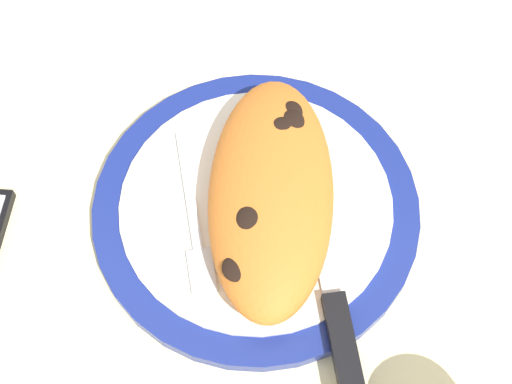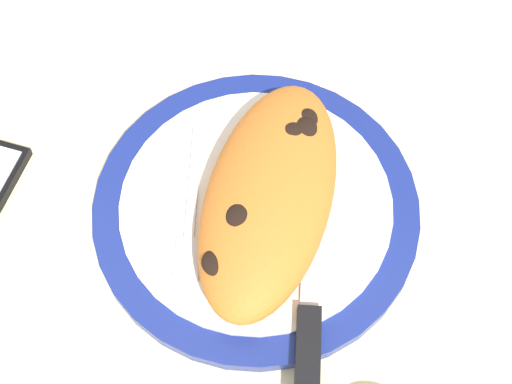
# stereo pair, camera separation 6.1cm
# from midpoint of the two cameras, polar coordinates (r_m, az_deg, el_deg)

# --- Properties ---
(ground_plane) EXTENTS (1.50, 1.50, 0.03)m
(ground_plane) POSITION_cam_midpoint_polar(r_m,az_deg,el_deg) (0.66, 2.65, -2.49)
(ground_plane) COLOR beige
(plate) EXTENTS (0.30, 0.30, 0.02)m
(plate) POSITION_cam_midpoint_polar(r_m,az_deg,el_deg) (0.63, 2.73, -1.54)
(plate) COLOR navy
(plate) RESTS_ON ground_plane
(calzone) EXTENTS (0.25, 0.13, 0.06)m
(calzone) POSITION_cam_midpoint_polar(r_m,az_deg,el_deg) (0.60, 4.03, -0.49)
(calzone) COLOR orange
(calzone) RESTS_ON plate
(fork) EXTENTS (0.17, 0.04, 0.00)m
(fork) POSITION_cam_midpoint_polar(r_m,az_deg,el_deg) (0.62, -2.60, -1.86)
(fork) COLOR silver
(fork) RESTS_ON plate
(knife) EXTENTS (0.24, 0.04, 0.01)m
(knife) POSITION_cam_midpoint_polar(r_m,az_deg,el_deg) (0.58, 7.43, -10.90)
(knife) COLOR silver
(knife) RESTS_ON plate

